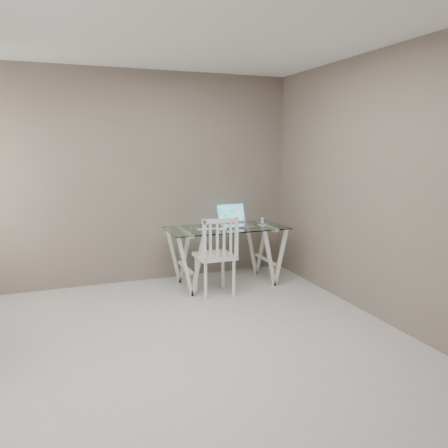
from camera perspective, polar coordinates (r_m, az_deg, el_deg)
name	(u,v)px	position (r m, az deg, el deg)	size (l,w,h in m)	color
room	(184,152)	(3.52, -5.19, 9.33)	(4.50, 4.52, 2.71)	#ACAAA5
desk	(227,255)	(5.60, 0.35, -4.10)	(1.50, 0.70, 0.75)	silver
chair	(217,253)	(5.14, -0.93, -3.75)	(0.44, 0.44, 0.95)	white
laptop	(234,220)	(5.67, 1.29, 0.51)	(0.40, 0.37, 0.27)	silver
keyboard	(207,229)	(5.38, -2.27, -0.69)	(0.26, 0.11, 0.01)	silver
mouse	(223,229)	(5.31, -0.17, -0.66)	(0.12, 0.07, 0.04)	white
phone_dock	(262,223)	(5.68, 5.00, 0.15)	(0.06, 0.06, 0.12)	white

